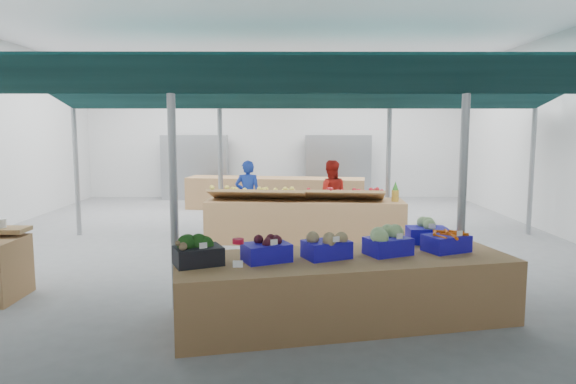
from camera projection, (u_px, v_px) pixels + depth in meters
name	position (u px, v px, depth m)	size (l,w,h in m)	color
floor	(268.00, 239.00, 10.35)	(13.00, 13.00, 0.00)	slate
hall	(270.00, 110.00, 11.45)	(13.00, 13.00, 13.00)	silver
pole_grid	(310.00, 154.00, 8.39)	(10.00, 4.60, 3.00)	gray
awnings	(310.00, 94.00, 8.27)	(9.50, 7.08, 0.30)	black
back_shelving_left	(195.00, 168.00, 16.17)	(2.00, 0.50, 2.00)	#B23F33
back_shelving_right	(338.00, 168.00, 16.19)	(2.00, 0.50, 2.00)	#B23F33
veg_counter	(344.00, 288.00, 5.97)	(3.86, 1.29, 0.75)	olive
fruit_counter	(305.00, 221.00, 10.13)	(3.86, 0.92, 0.83)	olive
far_counter	(275.00, 193.00, 14.21)	(4.89, 0.98, 0.88)	olive
crate_stack	(441.00, 259.00, 7.50)	(0.53, 0.37, 0.64)	#1810AF
vendor_left	(248.00, 196.00, 11.17)	(0.56, 0.37, 1.54)	#173096
vendor_right	(330.00, 196.00, 11.18)	(0.75, 0.58, 1.54)	#A71B14
crate_broccoli	(198.00, 251.00, 5.55)	(0.60, 0.52, 0.35)	black
crate_beets	(266.00, 249.00, 5.71)	(0.60, 0.52, 0.29)	#1810AF
crate_celeriac	(327.00, 245.00, 5.86)	(0.60, 0.52, 0.31)	#1810AF
crate_cabbage	(388.00, 241.00, 6.01)	(0.60, 0.52, 0.35)	#1810AF
crate_carrots	(446.00, 242.00, 6.18)	(0.60, 0.52, 0.29)	#1810AF
sparrow	(182.00, 246.00, 5.38)	(0.12, 0.09, 0.11)	brown
pole_ribbon	(238.00, 243.00, 5.14)	(0.12, 0.12, 0.28)	red
apple_heap_yellow	(258.00, 192.00, 10.02)	(1.97, 0.91, 0.27)	#997247
apple_heap_red	(345.00, 193.00, 9.93)	(1.57, 0.86, 0.27)	#997247
pineapple	(395.00, 192.00, 9.88)	(0.14, 0.14, 0.39)	#8C6019
crate_extra	(427.00, 231.00, 6.64)	(0.51, 0.41, 0.32)	#1810AF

